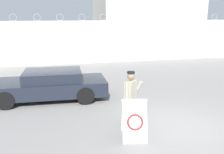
# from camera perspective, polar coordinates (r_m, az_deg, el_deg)

# --- Properties ---
(ground_plane) EXTENTS (90.00, 90.00, 0.00)m
(ground_plane) POSITION_cam_1_polar(r_m,az_deg,el_deg) (7.91, 15.27, -11.26)
(ground_plane) COLOR gray
(perimeter_wall) EXTENTS (36.00, 0.30, 3.38)m
(perimeter_wall) POSITION_cam_1_polar(r_m,az_deg,el_deg) (17.82, -2.00, 8.10)
(perimeter_wall) COLOR silver
(perimeter_wall) RESTS_ON ground_plane
(building_block) EXTENTS (8.48, 5.78, 5.48)m
(building_block) POSITION_cam_1_polar(r_m,az_deg,el_deg) (22.92, 7.65, 12.49)
(building_block) COLOR #B2ADA3
(building_block) RESTS_ON ground_plane
(barricade_sign) EXTENTS (0.81, 0.96, 1.10)m
(barricade_sign) POSITION_cam_1_polar(r_m,az_deg,el_deg) (6.92, 5.09, -9.59)
(barricade_sign) COLOR white
(barricade_sign) RESTS_ON ground_plane
(security_guard) EXTENTS (0.63, 0.50, 1.71)m
(security_guard) POSITION_cam_1_polar(r_m,az_deg,el_deg) (7.48, 4.28, -4.44)
(security_guard) COLOR #232838
(security_guard) RESTS_ON ground_plane
(parked_car_front_coupe) EXTENTS (4.71, 2.08, 1.17)m
(parked_car_front_coupe) POSITION_cam_1_polar(r_m,az_deg,el_deg) (10.25, -14.30, -1.74)
(parked_car_front_coupe) COLOR black
(parked_car_front_coupe) RESTS_ON ground_plane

